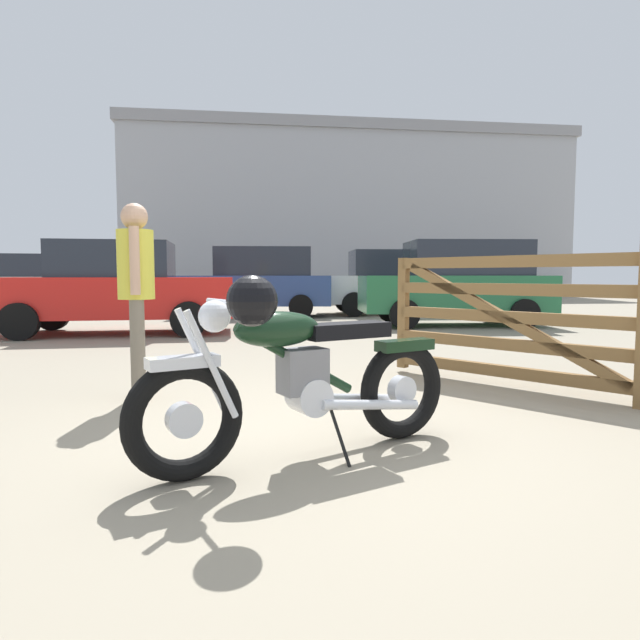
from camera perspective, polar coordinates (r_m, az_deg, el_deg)
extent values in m
plane|color=gray|center=(3.61, 0.45, -12.42)|extent=(80.00, 80.00, 0.00)
torus|color=black|center=(2.94, -13.98, -10.05)|extent=(0.63, 0.37, 0.64)
cylinder|color=silver|center=(2.94, -13.98, -10.05)|extent=(0.20, 0.15, 0.18)
torus|color=black|center=(3.62, 8.52, -7.17)|extent=(0.63, 0.37, 0.64)
cylinder|color=silver|center=(3.62, 8.52, -7.17)|extent=(0.20, 0.15, 0.18)
cube|color=silver|center=(2.88, -14.10, -4.25)|extent=(0.38, 0.27, 0.06)
cube|color=black|center=(3.58, 8.82, -2.59)|extent=(0.42, 0.29, 0.07)
cylinder|color=silver|center=(2.85, -11.21, -4.63)|extent=(0.27, 0.15, 0.58)
cylinder|color=silver|center=(2.99, -12.20, -4.22)|extent=(0.27, 0.15, 0.58)
sphere|color=silver|center=(2.91, -10.94, 0.39)|extent=(0.17, 0.17, 0.17)
cylinder|color=silver|center=(2.93, -9.49, 1.81)|extent=(0.29, 0.57, 0.03)
sphere|color=black|center=(2.65, -7.09, 1.98)|extent=(0.25, 0.25, 0.25)
cylinder|color=black|center=(3.14, -2.53, -4.16)|extent=(0.71, 0.37, 0.47)
ellipsoid|color=black|center=(3.06, -4.44, -0.96)|extent=(0.56, 0.42, 0.20)
cube|color=black|center=(3.29, 2.72, -1.07)|extent=(0.57, 0.41, 0.09)
cube|color=slate|center=(3.17, -1.82, -5.32)|extent=(0.31, 0.27, 0.26)
cylinder|color=silver|center=(3.22, -1.19, -7.89)|extent=(0.28, 0.27, 0.22)
cylinder|color=silver|center=(3.36, 5.37, -8.77)|extent=(0.66, 0.35, 0.14)
cylinder|color=silver|center=(3.52, 3.41, -8.15)|extent=(0.66, 0.35, 0.14)
cylinder|color=black|center=(3.18, 1.98, -11.77)|extent=(0.12, 0.22, 0.33)
cube|color=brown|center=(6.06, 8.68, 0.73)|extent=(0.13, 0.13, 1.20)
cube|color=brown|center=(5.50, 18.80, -5.11)|extent=(1.58, 1.91, 0.11)
cube|color=brown|center=(5.47, 18.87, -2.42)|extent=(1.58, 1.91, 0.11)
cube|color=brown|center=(5.44, 18.94, 0.30)|extent=(1.58, 1.91, 0.11)
cube|color=brown|center=(5.43, 19.01, 3.04)|extent=(1.58, 1.91, 0.11)
cube|color=brown|center=(5.43, 19.08, 5.78)|extent=(1.58, 1.91, 0.11)
cube|color=brown|center=(5.44, 18.93, 0.09)|extent=(1.45, 1.75, 1.08)
cylinder|color=#706656|center=(4.99, -18.40, -2.82)|extent=(0.12, 0.12, 0.86)
cylinder|color=#706656|center=(4.81, -18.47, -3.09)|extent=(0.12, 0.12, 0.86)
cylinder|color=gold|center=(4.86, -18.65, 5.48)|extent=(0.30, 0.30, 0.58)
cylinder|color=tan|center=(5.06, -18.58, 5.77)|extent=(0.08, 0.08, 0.55)
cylinder|color=tan|center=(4.68, -18.75, 5.88)|extent=(0.08, 0.08, 0.55)
sphere|color=tan|center=(4.89, -18.77, 10.17)|extent=(0.22, 0.22, 0.22)
cylinder|color=black|center=(11.35, -12.92, 0.74)|extent=(0.63, 0.24, 0.62)
cylinder|color=black|center=(9.64, -13.51, 0.06)|extent=(0.63, 0.24, 0.62)
cylinder|color=black|center=(11.82, -26.10, 0.53)|extent=(0.63, 0.24, 0.62)
cylinder|color=black|center=(10.19, -28.84, -0.15)|extent=(0.63, 0.24, 0.62)
cube|color=red|center=(10.64, -20.50, 2.25)|extent=(4.30, 1.97, 0.72)
cube|color=#232833|center=(10.64, -20.61, 5.91)|extent=(2.09, 1.68, 0.64)
cylinder|color=black|center=(10.89, 8.79, 0.59)|extent=(0.61, 0.23, 0.60)
cylinder|color=black|center=(12.50, 7.36, 1.12)|extent=(0.61, 0.23, 0.60)
cylinder|color=black|center=(11.60, 20.51, 0.59)|extent=(0.61, 0.23, 0.60)
cylinder|color=black|center=(13.12, 17.75, 1.10)|extent=(0.61, 0.23, 0.60)
cube|color=#23663D|center=(11.95, 13.72, 2.69)|extent=(4.00, 1.90, 0.76)
cube|color=#232833|center=(12.02, 14.94, 6.20)|extent=(2.50, 1.68, 0.72)
cylinder|color=black|center=(13.66, -12.13, 1.35)|extent=(0.61, 0.23, 0.60)
cylinder|color=black|center=(15.28, -11.11, 1.70)|extent=(0.61, 0.23, 0.60)
cylinder|color=black|center=(13.47, -2.01, 1.41)|extent=(0.61, 0.23, 0.60)
cylinder|color=black|center=(15.10, -2.07, 1.75)|extent=(0.61, 0.23, 0.60)
cube|color=#2D4784|center=(14.31, -6.86, 3.09)|extent=(3.99, 1.88, 0.76)
cube|color=#232833|center=(14.29, -5.88, 6.06)|extent=(2.49, 1.67, 0.72)
cylinder|color=black|center=(16.86, -24.46, 1.68)|extent=(0.64, 0.28, 0.62)
cylinder|color=black|center=(18.55, -23.46, 1.94)|extent=(0.64, 0.28, 0.62)
cube|color=beige|center=(17.98, -28.21, 2.85)|extent=(4.39, 2.25, 0.72)
cube|color=#232833|center=(17.98, -28.29, 5.01)|extent=(2.19, 1.81, 0.64)
cylinder|color=black|center=(14.08, 3.56, 1.62)|extent=(0.65, 0.23, 0.64)
cylinder|color=black|center=(15.83, 2.74, 1.96)|extent=(0.65, 0.23, 0.64)
cylinder|color=black|center=(14.77, 15.18, 1.61)|extent=(0.65, 0.23, 0.64)
cylinder|color=black|center=(16.45, 13.18, 1.94)|extent=(0.65, 0.23, 0.64)
cube|color=silver|center=(15.20, 8.76, 3.19)|extent=(4.76, 1.94, 0.74)
cube|color=#232833|center=(15.26, 9.90, 5.85)|extent=(3.56, 1.73, 0.68)
cube|color=#9EA0A8|center=(32.90, 1.60, 9.66)|extent=(22.25, 14.15, 7.89)
cube|color=gray|center=(33.53, 1.62, 16.82)|extent=(22.56, 14.45, 0.50)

